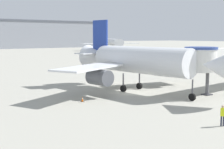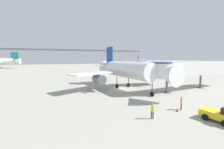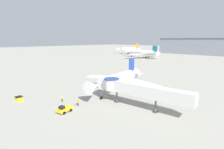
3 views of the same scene
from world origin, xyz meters
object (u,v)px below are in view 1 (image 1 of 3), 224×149
(main_airplane, at_px, (139,61))
(background_jet_red_tail, at_px, (111,42))
(traffic_cone_port_wing, at_px, (82,99))
(ground_crew_marshaller, at_px, (223,114))

(main_airplane, xyz_separation_m, background_jet_red_tail, (67.39, 108.00, 0.24))
(main_airplane, height_order, traffic_cone_port_wing, main_airplane)
(traffic_cone_port_wing, relative_size, background_jet_red_tail, 0.02)
(background_jet_red_tail, bearing_deg, ground_crew_marshaller, -102.23)
(main_airplane, relative_size, traffic_cone_port_wing, 43.09)
(traffic_cone_port_wing, bearing_deg, main_airplane, 9.42)
(traffic_cone_port_wing, relative_size, ground_crew_marshaller, 0.33)
(main_airplane, relative_size, background_jet_red_tail, 0.82)
(main_airplane, distance_m, ground_crew_marshaller, 18.10)
(main_airplane, bearing_deg, background_jet_red_tail, 49.05)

